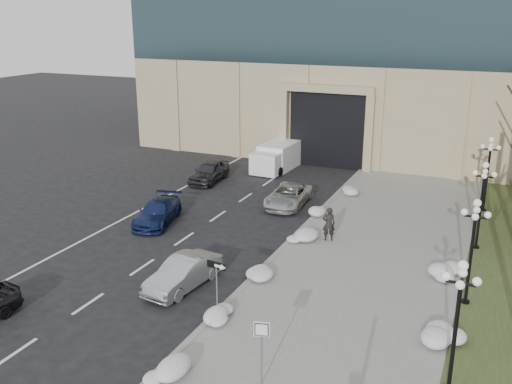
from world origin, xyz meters
TOP-DOWN VIEW (x-y plane):
  - sidewalk at (3.50, 14.00)m, footprint 9.00×40.00m
  - curb at (-1.00, 14.00)m, footprint 0.30×40.00m
  - grass_strip at (10.00, 14.00)m, footprint 4.00×40.00m
  - car_b at (-3.54, 8.99)m, footprint 2.00×4.42m
  - car_c at (-9.22, 15.57)m, footprint 2.94×4.96m
  - car_d at (-3.29, 21.69)m, footprint 2.52×4.96m
  - car_e at (-10.55, 24.42)m, footprint 2.14×4.59m
  - pedestrian at (0.89, 16.79)m, footprint 0.80×0.67m
  - box_truck at (-7.26, 30.13)m, footprint 2.54×6.55m
  - one_way_sign at (-0.75, 7.22)m, footprint 0.93×0.29m
  - keep_sign at (2.57, 3.80)m, footprint 0.52×0.19m
  - snow_clump_b at (-0.45, 2.84)m, footprint 1.10×1.60m
  - snow_clump_c at (-0.60, 7.00)m, footprint 1.10×1.60m
  - snow_clump_d at (-0.65, 11.37)m, footprint 1.10×1.60m
  - snow_clump_e at (-0.55, 16.03)m, footprint 1.10×1.60m
  - snow_clump_f at (-0.60, 20.18)m, footprint 1.10×1.60m
  - snow_clump_g at (-0.33, 25.17)m, footprint 1.10×1.60m
  - snow_clump_i at (7.84, 8.87)m, footprint 1.10×1.60m
  - snow_clump_j at (7.79, 15.15)m, footprint 1.10×1.60m
  - snow_clump_k at (7.29, 14.30)m, footprint 1.10×1.60m
  - lamppost_a at (8.30, 6.00)m, footprint 1.18×1.18m
  - lamppost_b at (8.30, 12.50)m, footprint 1.18×1.18m
  - lamppost_c at (8.30, 19.00)m, footprint 1.18×1.18m
  - lamppost_d at (8.30, 25.50)m, footprint 1.18×1.18m

SIDE VIEW (x-z plane):
  - grass_strip at x=10.00m, z-range 0.00..0.10m
  - sidewalk at x=3.50m, z-range 0.00..0.12m
  - curb at x=-1.00m, z-range 0.00..0.14m
  - snow_clump_b at x=-0.45m, z-range 0.12..0.48m
  - snow_clump_c at x=-0.60m, z-range 0.12..0.48m
  - snow_clump_d at x=-0.65m, z-range 0.12..0.48m
  - snow_clump_e at x=-0.55m, z-range 0.12..0.48m
  - snow_clump_f at x=-0.60m, z-range 0.12..0.48m
  - snow_clump_g at x=-0.33m, z-range 0.12..0.48m
  - snow_clump_i at x=7.84m, z-range 0.12..0.48m
  - snow_clump_j at x=7.79m, z-range 0.12..0.48m
  - snow_clump_k at x=7.29m, z-range 0.12..0.48m
  - car_d at x=-3.29m, z-range 0.00..1.34m
  - car_c at x=-9.22m, z-range 0.00..1.35m
  - car_b at x=-3.54m, z-range 0.00..1.41m
  - car_e at x=-10.55m, z-range 0.00..1.52m
  - box_truck at x=-7.26m, z-range -0.03..2.02m
  - pedestrian at x=0.89m, z-range 0.12..2.00m
  - keep_sign at x=2.57m, z-range 0.58..3.04m
  - one_way_sign at x=-0.75m, z-range 0.81..3.29m
  - lamppost_a at x=8.30m, z-range 0.69..5.45m
  - lamppost_b at x=8.30m, z-range 0.69..5.45m
  - lamppost_c at x=8.30m, z-range 0.69..5.45m
  - lamppost_d at x=8.30m, z-range 0.69..5.45m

